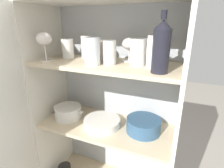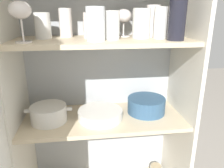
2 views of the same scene
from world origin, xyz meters
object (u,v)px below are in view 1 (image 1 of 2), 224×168
Objects in this scene: plate_stack_white at (102,122)px; mixing_bowl_large at (143,125)px; wine_bottle at (161,47)px; casserole_dish at (68,112)px.

plate_stack_white is 1.13× the size of mixing_bowl_large.
wine_bottle is 1.28× the size of mixing_bowl_large.
plate_stack_white is at bearing -0.51° from casserole_dish.
plate_stack_white is 0.99× the size of casserole_dish.
wine_bottle is 1.13× the size of plate_stack_white.
plate_stack_white is 0.25m from mixing_bowl_large.
mixing_bowl_large is at bearing 4.19° from casserole_dish.
mixing_bowl_large is (0.25, 0.04, 0.02)m from plate_stack_white.
wine_bottle is at bearing -14.27° from plate_stack_white.
casserole_dish is (-0.57, 0.08, -0.46)m from wine_bottle.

